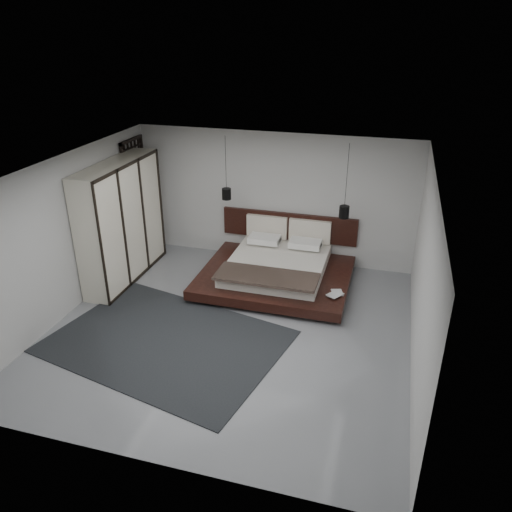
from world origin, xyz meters
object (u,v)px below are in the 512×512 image
(wardrobe, at_px, (121,222))
(pendant_right, at_px, (344,212))
(lattice_screen, at_px, (137,198))
(bed, at_px, (277,268))
(rug, at_px, (167,341))
(pendant_left, at_px, (227,194))

(wardrobe, bearing_deg, pendant_right, 14.13)
(lattice_screen, height_order, pendant_right, pendant_right)
(bed, xyz_separation_m, pendant_right, (1.20, 0.48, 1.17))
(bed, relative_size, wardrobe, 1.19)
(lattice_screen, bearing_deg, wardrobe, -77.60)
(pendant_right, distance_m, rug, 4.17)
(pendant_right, height_order, wardrobe, pendant_right)
(bed, height_order, pendant_left, pendant_left)
(pendant_left, bearing_deg, rug, -91.09)
(pendant_right, relative_size, rug, 0.40)
(rug, bearing_deg, pendant_left, 88.91)
(pendant_right, bearing_deg, bed, -158.42)
(pendant_right, distance_m, wardrobe, 4.40)
(lattice_screen, relative_size, pendant_right, 1.78)
(lattice_screen, distance_m, pendant_right, 4.52)
(rug, bearing_deg, pendant_right, 50.87)
(bed, bearing_deg, pendant_left, 158.42)
(lattice_screen, relative_size, pendant_left, 1.99)
(lattice_screen, relative_size, rug, 0.70)
(lattice_screen, relative_size, bed, 0.89)
(bed, height_order, rug, bed)
(lattice_screen, xyz_separation_m, pendant_right, (4.51, -0.07, 0.16))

